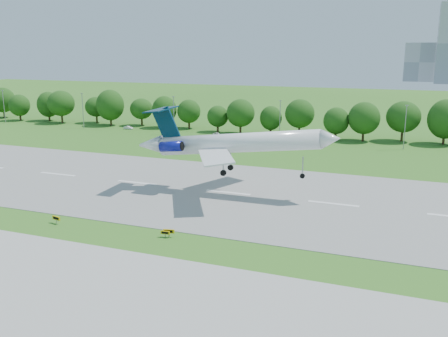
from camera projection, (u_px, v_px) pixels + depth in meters
The scene contains 10 objects.
ground at pixel (57, 221), 79.85m from camera, with size 600.00×600.00×0.00m, color #2C651A.
runway at pixel (137, 183), 102.53m from camera, with size 400.00×45.00×0.08m, color gray.
tree_line at pixel (243, 114), 161.90m from camera, with size 288.40×8.40×10.40m.
light_poles at pixel (225, 117), 153.66m from camera, with size 175.90×0.25×12.19m.
airliner at pixel (228, 143), 93.21m from camera, with size 39.37×28.52×12.25m.
taxi_sign_left at pixel (56, 218), 78.56m from camera, with size 1.70×0.57×1.20m.
taxi_sign_centre at pixel (165, 233), 72.74m from camera, with size 1.44×0.26×1.01m.
taxi_sign_right at pixel (169, 231), 72.90m from camera, with size 1.69×0.53×1.19m.
service_vehicle_a at pixel (128, 128), 171.14m from camera, with size 1.14×3.28×1.08m, color silver.
service_vehicle_b at pixel (217, 134), 158.12m from camera, with size 1.25×3.10×1.06m, color silver.
Camera 1 is at (52.21, -61.00, 26.86)m, focal length 40.00 mm.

